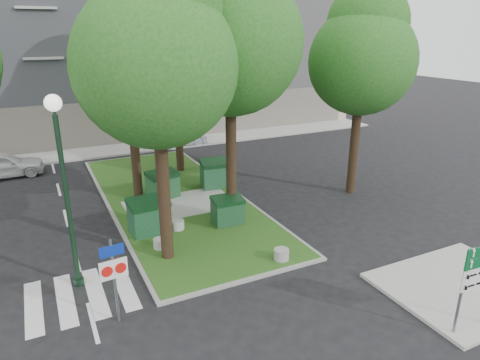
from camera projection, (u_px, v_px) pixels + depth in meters
ground at (235, 283)px, 14.10m from camera, size 120.00×120.00×0.00m
median_island at (174, 198)px, 21.06m from camera, size 6.00×16.00×0.12m
median_kerb at (174, 199)px, 21.07m from camera, size 6.30×16.30×0.10m
sidewalk_corner at (462, 287)px, 13.82m from camera, size 5.00×4.00×0.12m
building_sidewalk at (120, 149)px, 29.75m from camera, size 42.00×3.00×0.12m
zebra_crossing at (110, 289)px, 13.81m from camera, size 5.00×3.00×0.01m
apartment_building at (92, 29)px, 33.46m from camera, size 41.00×12.00×16.00m
tree_median_near_left at (157, 50)px, 13.25m from camera, size 5.20×5.20×10.53m
tree_median_near_right at (232, 28)px, 16.18m from camera, size 5.60×5.60×11.46m
tree_median_mid at (128, 52)px, 19.08m from camera, size 4.80×4.80×9.99m
tree_median_far at (175, 22)px, 22.51m from camera, size 5.80×5.80×11.93m
tree_street_right at (363, 51)px, 19.85m from camera, size 5.00×5.00×10.06m
dumpster_a at (149, 216)px, 17.20m from camera, size 1.66×1.23×1.46m
dumpster_b at (163, 185)px, 20.85m from camera, size 1.65×1.33×1.35m
dumpster_c at (228, 210)px, 18.05m from camera, size 1.33×0.95×1.21m
dumpster_d at (216, 174)px, 22.27m from camera, size 1.74×1.34×1.49m
bollard_left at (160, 243)px, 16.11m from camera, size 0.50×0.50×0.36m
bollard_right at (281, 254)px, 15.29m from camera, size 0.55×0.55×0.39m
bollard_mid at (178, 225)px, 17.62m from camera, size 0.54×0.54×0.39m
litter_bin at (209, 177)px, 22.89m from camera, size 0.37×0.37×0.65m
street_lamp at (63, 172)px, 12.76m from camera, size 0.49×0.49×6.20m
traffic_sign_pole at (114, 270)px, 11.74m from camera, size 0.78×0.12×2.59m
directional_sign at (479, 274)px, 11.30m from camera, size 1.27×0.16×2.54m
car_white at (2, 165)px, 24.02m from camera, size 4.35×1.81×1.47m
car_silver at (181, 138)px, 30.58m from camera, size 3.77×1.38×1.23m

